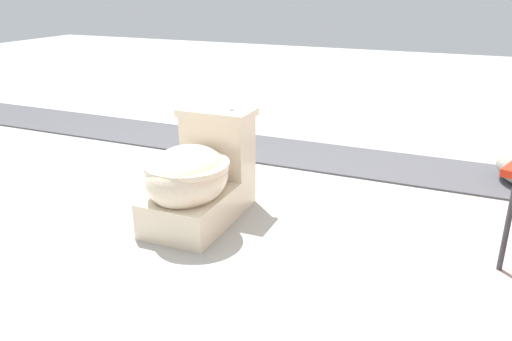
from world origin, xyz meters
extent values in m
plane|color=#A8A59E|center=(0.00, 0.00, 0.00)|extent=(14.00, 14.00, 0.00)
cube|color=#4C4C51|center=(-1.17, 0.50, 0.01)|extent=(0.56, 8.00, 0.01)
cube|color=beige|center=(-0.05, 0.28, 0.09)|extent=(0.60, 0.35, 0.17)
ellipsoid|color=beige|center=(0.05, 0.29, 0.26)|extent=(0.44, 0.37, 0.28)
cylinder|color=beige|center=(0.05, 0.29, 0.32)|extent=(0.39, 0.39, 0.03)
cube|color=beige|center=(-0.26, 0.28, 0.32)|extent=(0.18, 0.34, 0.30)
cube|color=beige|center=(-0.26, 0.28, 0.49)|extent=(0.21, 0.37, 0.04)
cylinder|color=silver|center=(-0.26, 0.36, 0.51)|extent=(0.02, 0.02, 0.01)
cylinder|color=#38383D|center=(-0.14, 1.62, 0.20)|extent=(0.02, 0.02, 0.40)
camera|label=1|loc=(1.86, 1.42, 1.09)|focal=35.00mm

